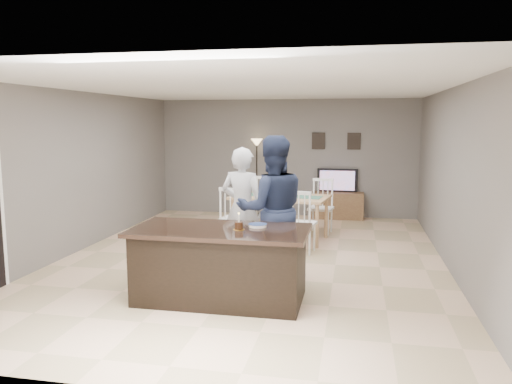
% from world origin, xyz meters
% --- Properties ---
extents(floor, '(8.00, 8.00, 0.00)m').
position_xyz_m(floor, '(0.00, 0.00, 0.00)').
color(floor, '#DCB28D').
rests_on(floor, ground).
extents(room_shell, '(8.00, 8.00, 8.00)m').
position_xyz_m(room_shell, '(0.00, 0.00, 1.68)').
color(room_shell, slate).
rests_on(room_shell, floor).
extents(kitchen_island, '(2.15, 1.10, 0.90)m').
position_xyz_m(kitchen_island, '(0.00, -1.80, 0.45)').
color(kitchen_island, black).
rests_on(kitchen_island, floor).
extents(tv_console, '(1.20, 0.40, 0.60)m').
position_xyz_m(tv_console, '(1.20, 3.77, 0.30)').
color(tv_console, brown).
rests_on(tv_console, floor).
extents(television, '(0.91, 0.12, 0.53)m').
position_xyz_m(television, '(1.20, 3.84, 0.86)').
color(television, black).
rests_on(television, tv_console).
extents(tv_screen_glow, '(0.78, 0.00, 0.78)m').
position_xyz_m(tv_screen_glow, '(1.20, 3.76, 0.87)').
color(tv_screen_glow, '#CC4716').
rests_on(tv_screen_glow, tv_console).
extents(picture_frames, '(1.10, 0.02, 0.38)m').
position_xyz_m(picture_frames, '(1.15, 3.98, 1.75)').
color(picture_frames, black).
rests_on(picture_frames, room_shell).
extents(woman, '(0.74, 0.55, 1.82)m').
position_xyz_m(woman, '(-0.03, -0.45, 0.91)').
color(woman, silver).
rests_on(woman, floor).
extents(man, '(1.17, 1.03, 2.01)m').
position_xyz_m(man, '(0.50, -0.96, 1.00)').
color(man, '#1C243E').
rests_on(man, floor).
extents(birthday_cake, '(0.13, 0.13, 0.21)m').
position_xyz_m(birthday_cake, '(0.24, -1.83, 0.95)').
color(birthday_cake, gold).
rests_on(birthday_cake, kitchen_island).
extents(plate_stack, '(0.23, 0.23, 0.04)m').
position_xyz_m(plate_stack, '(0.43, -1.62, 0.92)').
color(plate_stack, white).
rests_on(plate_stack, kitchen_island).
extents(dining_table, '(1.92, 2.19, 1.07)m').
position_xyz_m(dining_table, '(0.24, 1.49, 0.68)').
color(dining_table, '#A38758').
rests_on(dining_table, floor).
extents(floor_lamp, '(0.27, 0.27, 1.79)m').
position_xyz_m(floor_lamp, '(-0.66, 3.79, 1.39)').
color(floor_lamp, black).
rests_on(floor_lamp, floor).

